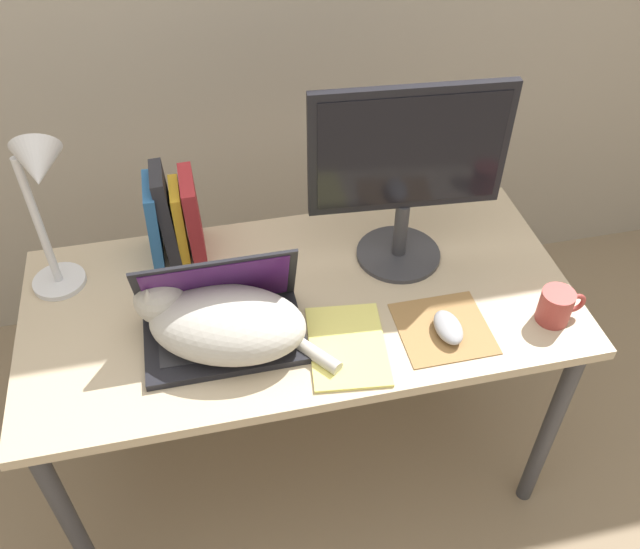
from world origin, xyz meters
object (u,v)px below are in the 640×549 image
Objects in this scene: cat at (219,321)px; computer_mouse at (448,327)px; external_monitor at (407,169)px; laptop at (223,321)px; notepad at (347,346)px; mug at (557,306)px; desk_lamp at (41,193)px; book_row at (174,218)px.

cat is 0.53m from computer_mouse.
laptop is at bearing -159.74° from external_monitor.
cat is 1.64× the size of notepad.
notepad is at bearing -126.92° from external_monitor.
external_monitor reaches higher than notepad.
notepad is (0.28, -0.08, -0.07)m from cat.
cat is 3.75× the size of mug.
external_monitor reaches higher than computer_mouse.
mug is (0.78, -0.10, -0.03)m from cat.
cat is 0.99× the size of desk_lamp.
desk_lamp is 3.80× the size of mug.
mug reaches higher than computer_mouse.
external_monitor is at bearing 53.08° from notepad.
laptop is at bearing 159.83° from notepad.
mug is at bearing -17.34° from desk_lamp.
notepad is at bearing -49.64° from book_row.
computer_mouse is 0.40× the size of notepad.
desk_lamp reaches higher than mug.
laptop is 1.36× the size of notepad.
external_monitor reaches higher than book_row.
mug is at bearing -45.27° from external_monitor.
cat is at bearing -77.77° from book_row.
desk_lamp reaches higher than book_row.
cat is 0.56m from external_monitor.
laptop reaches higher than mug.
laptop is 0.78m from mug.
external_monitor reaches higher than mug.
laptop is 0.52m from computer_mouse.
laptop is 0.56m from external_monitor.
book_row reaches higher than mug.
cat is at bearing 164.80° from notepad.
book_row is (-0.08, 0.31, 0.07)m from laptop.
notepad is at bearing -28.07° from desk_lamp.
external_monitor is 1.82× the size of notepad.
computer_mouse is 0.26m from mug.
computer_mouse is at bearing -21.66° from desk_lamp.
notepad is (0.27, -0.10, -0.04)m from laptop.
external_monitor reaches higher than cat.
desk_lamp is at bearing 146.46° from laptop.
book_row is 0.97× the size of notepad.
book_row is at bearing 166.18° from external_monitor.
book_row is 0.55m from notepad.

